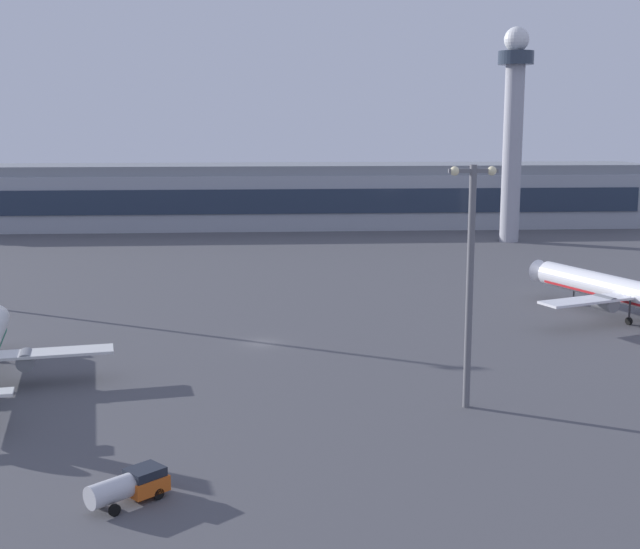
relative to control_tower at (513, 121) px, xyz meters
name	(u,v)px	position (x,y,z in m)	size (l,w,h in m)	color
ground_plane	(261,343)	(-57.83, -88.66, -27.62)	(416.00, 416.00, 0.00)	#4C4C51
terminal_building	(277,196)	(-53.29, 31.43, -19.53)	(193.23, 22.40, 16.40)	#9EA3AD
control_tower	(513,121)	(0.00, 0.00, 0.00)	(8.00, 8.00, 48.47)	#A8A8B2
airplane_taxiway_distant	(632,294)	(-5.35, -79.69, -23.71)	(30.45, 38.61, 10.33)	white
fuel_truck	(129,486)	(-67.69, -134.77, -26.25)	(6.08, 5.78, 2.35)	#D85919
apron_light_west	(470,270)	(-37.41, -114.96, -13.77)	(4.80, 0.90, 24.07)	slate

